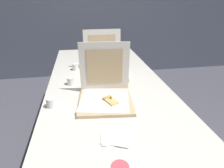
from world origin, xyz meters
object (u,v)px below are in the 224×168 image
Objects in this scene: cup_white_near_left at (51,103)px; napkin_pile at (115,137)px; table at (107,87)px; pizza_box_front at (105,93)px; pizza_box_middle at (105,68)px; cup_white_far at (76,67)px; cup_white_mid at (71,81)px.

cup_white_near_left is 0.53m from napkin_pile.
table is 0.33m from pizza_box_front.
cup_white_far is at bearing 152.54° from pizza_box_middle.
napkin_pile is at bearing -78.71° from cup_white_far.
pizza_box_front is at bearing -97.34° from pizza_box_middle.
pizza_box_front is 1.00× the size of pizza_box_middle.
pizza_box_front is 0.69m from cup_white_far.
cup_white_near_left is at bearing -169.69° from pizza_box_front.
pizza_box_front is at bearing 89.60° from napkin_pile.
cup_white_near_left is (-0.37, -0.03, -0.02)m from pizza_box_front.
napkin_pile is (-0.00, -0.40, -0.05)m from pizza_box_front.
cup_white_far reaches higher than table.
table is at bearing 85.73° from napkin_pile.
pizza_box_front is at bearing -50.84° from cup_white_mid.
cup_white_far is at bearing 114.16° from pizza_box_front.
pizza_box_middle is (0.06, 0.51, 0.00)m from pizza_box_front.
table is 0.54m from cup_white_near_left.
pizza_box_front is 6.39× the size of cup_white_far.
napkin_pile is at bearing -70.71° from cup_white_mid.
pizza_box_middle is at bearing -27.22° from cup_white_far.
cup_white_mid is at bearing 109.29° from napkin_pile.
table is 5.57× the size of pizza_box_middle.
table is 0.23m from pizza_box_middle.
pizza_box_front is at bearing 4.27° from cup_white_near_left.
cup_white_mid is 0.76m from napkin_pile.
pizza_box_middle is at bearing 32.43° from cup_white_mid.
pizza_box_front reaches higher than pizza_box_middle.
pizza_box_middle reaches higher than cup_white_mid.
pizza_box_middle is 0.69m from cup_white_near_left.
pizza_box_front is 2.19× the size of napkin_pile.
cup_white_mid is (-0.30, 0.00, 0.07)m from table.
pizza_box_front reaches higher than napkin_pile.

